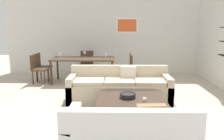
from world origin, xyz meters
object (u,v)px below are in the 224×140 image
coffee_table (131,108)px  sofa_beige (119,88)px  loveseat_white (129,136)px  wine_glass_left_near (59,55)px  wine_glass_left_far (61,54)px  dining_table (83,60)px  dining_chair_left_far (41,65)px  decorative_bowl (128,95)px  dining_chair_right_near (128,67)px  wine_glass_right_near (106,55)px  candle_jar (144,99)px  wine_glass_head (85,52)px  dining_chair_left_near (37,67)px  dining_chair_head (87,62)px  dining_chair_right_far (127,65)px

coffee_table → sofa_beige: bearing=100.2°
loveseat_white → wine_glass_left_near: size_ratio=9.25×
coffee_table → wine_glass_left_far: bearing=123.5°
dining_table → dining_chair_left_far: bearing=171.5°
decorative_bowl → dining_chair_left_far: size_ratio=0.35×
dining_chair_right_near → wine_glass_right_near: 0.76m
candle_jar → wine_glass_left_near: 3.74m
decorative_bowl → dining_chair_left_far: dining_chair_left_far is taller
coffee_table → dining_chair_right_near: dining_chair_right_near is taller
decorative_bowl → dining_table: dining_table is taller
wine_glass_right_near → wine_glass_head: (-0.71, 0.51, 0.02)m
dining_chair_right_near → wine_glass_head: (-1.38, 0.61, 0.38)m
coffee_table → wine_glass_head: 3.64m
dining_table → dining_chair_left_near: size_ratio=2.21×
wine_glass_head → sofa_beige: bearing=-63.6°
dining_chair_head → wine_glass_right_near: 1.26m
wine_glass_left_near → wine_glass_head: 0.88m
loveseat_white → wine_glass_head: wine_glass_head is taller
dining_chair_left_near → wine_glass_left_far: size_ratio=4.92×
wine_glass_right_near → wine_glass_left_far: size_ratio=0.94×
dining_chair_left_far → wine_glass_left_near: bearing=-25.7°
dining_chair_left_near → wine_glass_left_near: wine_glass_left_near is taller
loveseat_white → wine_glass_right_near: wine_glass_right_near is taller
dining_chair_right_near → sofa_beige: bearing=-99.4°
candle_jar → dining_chair_right_far: size_ratio=0.08×
dining_chair_right_near → dining_chair_head: (-1.38, 1.07, 0.00)m
candle_jar → wine_glass_left_near: (-2.25, 2.95, 0.47)m
dining_chair_left_far → dining_chair_right_near: (2.75, -0.41, 0.00)m
wine_glass_left_near → wine_glass_left_far: (0.00, 0.23, -0.00)m
dining_table → dining_chair_right_far: bearing=8.5°
sofa_beige → dining_chair_head: 2.92m
candle_jar → dining_chair_left_far: (-2.92, 3.27, 0.09)m
decorative_bowl → wine_glass_head: wine_glass_head is taller
dining_chair_right_near → decorative_bowl: bearing=-92.7°
loveseat_white → wine_glass_right_near: size_ratio=10.01×
dining_chair_left_near → dining_chair_right_far: size_ratio=1.00×
decorative_bowl → coffee_table: bearing=-46.4°
dining_chair_right_near → wine_glass_right_near: wine_glass_right_near is taller
loveseat_white → dining_chair_right_far: bearing=87.8°
dining_chair_left_far → dining_chair_head: size_ratio=1.00×
decorative_bowl → dining_table: (-1.25, 2.87, 0.26)m
wine_glass_left_far → wine_glass_head: wine_glass_head is taller
loveseat_white → coffee_table: bearing=85.7°
wine_glass_right_near → candle_jar: bearing=-74.2°
wine_glass_left_far → dining_chair_right_near: bearing=-8.7°
wine_glass_right_near → wine_glass_head: size_ratio=0.89×
dining_chair_left_near → dining_chair_right_near: same height
wine_glass_left_near → wine_glass_left_far: wine_glass_left_near is taller
candle_jar → dining_chair_left_far: 4.39m
loveseat_white → wine_glass_head: (-1.20, 4.67, 0.59)m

